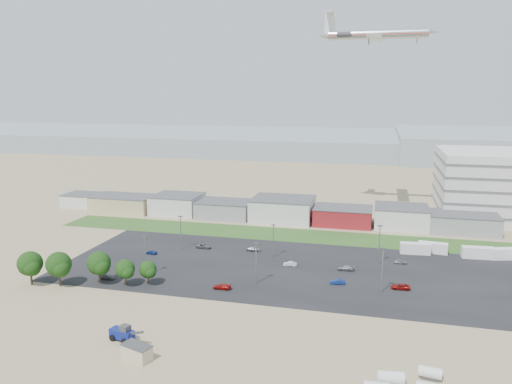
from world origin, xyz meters
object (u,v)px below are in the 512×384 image
(telehandler, at_px, (122,332))
(parked_car_6, at_px, (254,249))
(parked_car_5, at_px, (152,252))
(parked_car_8, at_px, (401,262))
(parked_car_10, at_px, (107,277))
(parked_car_3, at_px, (222,287))
(parked_car_12, at_px, (345,268))
(tree_far_left, at_px, (30,266))
(parked_car_1, at_px, (337,282))
(box_trailer_a, at_px, (415,248))
(airliner, at_px, (377,34))
(parked_car_9, at_px, (204,246))
(parked_car_0, at_px, (400,287))
(portable_shed, at_px, (137,352))
(storage_tank_nw, at_px, (391,378))
(parked_car_7, at_px, (290,264))

(telehandler, height_order, parked_car_6, telehandler)
(telehandler, bearing_deg, parked_car_5, 125.10)
(parked_car_8, relative_size, parked_car_10, 0.80)
(parked_car_5, relative_size, parked_car_8, 0.98)
(parked_car_3, xyz_separation_m, parked_car_6, (0.04, 30.31, -0.00))
(parked_car_3, distance_m, parked_car_6, 30.31)
(parked_car_6, distance_m, parked_car_12, 29.29)
(tree_far_left, xyz_separation_m, parked_car_1, (71.95, 18.66, -4.17))
(parked_car_1, xyz_separation_m, parked_car_12, (1.16, 10.28, 0.02))
(box_trailer_a, bearing_deg, parked_car_8, -117.06)
(airliner, height_order, parked_car_9, airliner)
(tree_far_left, height_order, parked_car_0, tree_far_left)
(portable_shed, height_order, parked_car_12, portable_shed)
(storage_tank_nw, bearing_deg, parked_car_7, 116.34)
(box_trailer_a, relative_size, parked_car_3, 1.96)
(box_trailer_a, height_order, airliner, airliner)
(parked_car_1, xyz_separation_m, parked_car_8, (15.49, 19.35, -0.05))
(storage_tank_nw, relative_size, tree_far_left, 0.43)
(parked_car_1, bearing_deg, airliner, 168.42)
(parked_car_5, relative_size, parked_car_10, 0.78)
(parked_car_3, xyz_separation_m, parked_car_9, (-15.32, 29.43, 0.01))
(telehandler, distance_m, parked_car_8, 77.97)
(airliner, xyz_separation_m, parked_car_5, (-59.94, -68.01, -66.56))
(telehandler, xyz_separation_m, box_trailer_a, (56.55, 67.98, -0.04))
(parked_car_9, xyz_separation_m, parked_car_10, (-14.59, -30.17, -0.02))
(telehandler, distance_m, parked_car_1, 53.25)
(box_trailer_a, distance_m, tree_far_left, 103.66)
(parked_car_5, relative_size, parked_car_12, 0.75)
(parked_car_7, height_order, parked_car_9, parked_car_9)
(parked_car_1, distance_m, parked_car_7, 16.94)
(portable_shed, height_order, parked_car_5, portable_shed)
(portable_shed, distance_m, parked_car_9, 64.59)
(tree_far_left, relative_size, parked_car_5, 2.92)
(tree_far_left, bearing_deg, airliner, 51.37)
(parked_car_8, xyz_separation_m, parked_car_12, (-14.33, -9.07, 0.07))
(parked_car_0, bearing_deg, parked_car_7, -112.17)
(parked_car_7, distance_m, parked_car_8, 30.47)
(portable_shed, bearing_deg, parked_car_5, 131.70)
(parked_car_5, height_order, parked_car_10, parked_car_10)
(parked_car_6, distance_m, parked_car_8, 41.82)
(parked_car_0, bearing_deg, telehandler, -56.12)
(parked_car_8, relative_size, parked_car_9, 0.73)
(box_trailer_a, height_order, tree_far_left, tree_far_left)
(telehandler, relative_size, storage_tank_nw, 1.88)
(storage_tank_nw, height_order, airliner, airliner)
(parked_car_0, relative_size, parked_car_8, 1.35)
(portable_shed, xyz_separation_m, parked_car_9, (-10.90, 63.66, -0.75))
(parked_car_7, height_order, parked_car_8, parked_car_7)
(box_trailer_a, relative_size, airliner, 0.19)
(parked_car_8, distance_m, parked_car_10, 77.77)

